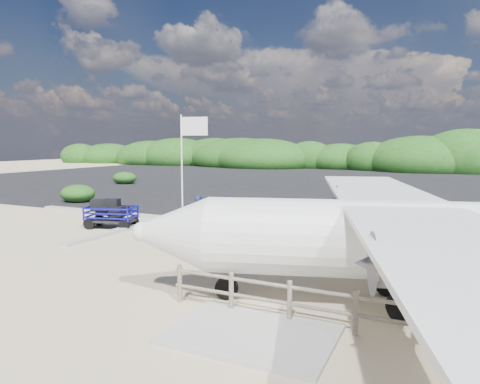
{
  "coord_description": "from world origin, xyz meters",
  "views": [
    {
      "loc": [
        9.02,
        -14.08,
        4.15
      ],
      "look_at": [
        0.82,
        3.29,
        1.93
      ],
      "focal_mm": 32.0,
      "sensor_mm": 36.0,
      "label": 1
    }
  ],
  "objects": [
    {
      "name": "walkway_pad",
      "position": [
        5.5,
        -6.0,
        0.0
      ],
      "size": [
        3.5,
        2.5,
        0.1
      ],
      "primitive_type": null,
      "color": "#B2B2B2",
      "rests_on": "ground"
    },
    {
      "name": "fence",
      "position": [
        6.0,
        -5.0,
        0.0
      ],
      "size": [
        6.4,
        2.0,
        1.1
      ],
      "primitive_type": null,
      "color": "#B2B2B2",
      "rests_on": "ground"
    },
    {
      "name": "crew_a",
      "position": [
        -0.62,
        2.08,
        0.92
      ],
      "size": [
        0.78,
        0.65,
        1.84
      ],
      "primitive_type": "imported",
      "rotation": [
        0.0,
        0.0,
        2.78
      ],
      "color": "#14224E",
      "rests_on": "ground"
    },
    {
      "name": "ground",
      "position": [
        0.0,
        0.0,
        0.0
      ],
      "size": [
        160.0,
        160.0,
        0.0
      ],
      "primitive_type": "plane",
      "color": "beige"
    },
    {
      "name": "crew_b",
      "position": [
        -0.52,
        4.51,
        0.78
      ],
      "size": [
        0.88,
        0.76,
        1.57
      ],
      "primitive_type": "imported",
      "rotation": [
        0.0,
        0.0,
        2.9
      ],
      "color": "#14224E",
      "rests_on": "ground"
    },
    {
      "name": "baggage_cart",
      "position": [
        -5.47,
        1.87,
        0.0
      ],
      "size": [
        2.83,
        2.07,
        1.27
      ],
      "primitive_type": null,
      "rotation": [
        0.0,
        0.0,
        0.27
      ],
      "color": "#0D0BA8",
      "rests_on": "ground"
    },
    {
      "name": "flagpole",
      "position": [
        -0.02,
        -0.16,
        0.0
      ],
      "size": [
        1.12,
        0.67,
        5.21
      ],
      "primitive_type": null,
      "rotation": [
        0.0,
        0.0,
        0.24
      ],
      "color": "white",
      "rests_on": "ground"
    },
    {
      "name": "vegetation_band",
      "position": [
        0.0,
        55.0,
        0.0
      ],
      "size": [
        124.0,
        8.0,
        4.4
      ],
      "primitive_type": null,
      "color": "#B2B2B2",
      "rests_on": "ground"
    },
    {
      "name": "signboard",
      "position": [
        0.38,
        -0.01,
        0.0
      ],
      "size": [
        1.87,
        0.2,
        1.54
      ],
      "primitive_type": null,
      "rotation": [
        0.0,
        0.0,
        -0.01
      ],
      "color": "#511E17",
      "rests_on": "ground"
    },
    {
      "name": "lagoon",
      "position": [
        -9.0,
        1.5,
        0.0
      ],
      "size": [
        9.0,
        7.0,
        0.4
      ],
      "primitive_type": null,
      "color": "#B2B2B2",
      "rests_on": "ground"
    },
    {
      "name": "asphalt_apron",
      "position": [
        0.0,
        30.0,
        0.0
      ],
      "size": [
        90.0,
        50.0,
        0.04
      ],
      "primitive_type": null,
      "color": "#B2B2B2",
      "rests_on": "ground"
    }
  ]
}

